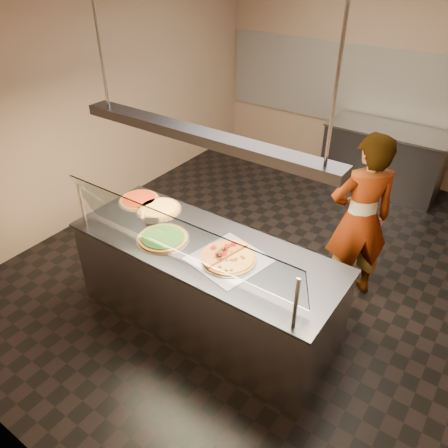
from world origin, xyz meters
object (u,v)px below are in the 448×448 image
Objects in this scene: perforated_tray at (229,259)px; pizza_spatula at (147,216)px; serving_counter at (206,285)px; pizza_cheese at (159,208)px; sneeze_guard at (177,236)px; prep_table at (383,159)px; half_pizza_sausage at (240,262)px; heat_lamp_housing at (201,136)px; worker at (360,220)px; half_pizza_pepperoni at (218,252)px; pizza_tomato at (139,199)px; pizza_spinach at (163,238)px.

pizza_spatula is at bearing 175.96° from perforated_tray.
pizza_cheese is at bearing 163.26° from serving_counter.
sneeze_guard reaches higher than perforated_tray.
sneeze_guard is 0.85m from pizza_spatula.
prep_table is at bearing 83.88° from sneeze_guard.
half_pizza_sausage is 0.22× the size of heat_lamp_housing.
half_pizza_sausage is 1.41m from worker.
prep_table is (0.44, 4.09, -0.76)m from sneeze_guard.
worker is (0.55, 1.30, -0.06)m from half_pizza_sausage.
half_pizza_sausage is at bearing -90.53° from prep_table.
perforated_tray is at bearing -8.55° from serving_counter.
sneeze_guard is at bearing -90.00° from heat_lamp_housing.
pizza_cheese is (-0.91, 0.26, -0.02)m from half_pizza_pepperoni.
serving_counter is 5.99× the size of pizza_tomato.
heat_lamp_housing is at bearing 90.00° from serving_counter.
sneeze_guard is 5.42× the size of pizza_tomato.
serving_counter is 1.63m from worker.
half_pizza_pepperoni reaches higher than pizza_tomato.
half_pizza_sausage is 0.30× the size of prep_table.
perforated_tray reaches higher than serving_counter.
half_pizza_pepperoni reaches higher than pizza_cheese.
pizza_cheese and pizza_tomato have the same top height.
pizza_tomato reaches higher than serving_counter.
sneeze_guard is 0.80m from heat_lamp_housing.
pizza_tomato is 2.22m from worker.
half_pizza_sausage is 1.12m from pizza_spatula.
pizza_spinach is 1.71× the size of pizza_spatula.
prep_table is (1.46, 3.51, -0.48)m from pizza_tomato.
half_pizza_pepperoni is 1.00m from heat_lamp_housing.
half_pizza_pepperoni is at bearing -4.50° from pizza_spatula.
perforated_tray is 1.39× the size of pizza_spinach.
pizza_spatula is (-0.71, 0.37, -0.27)m from sneeze_guard.
serving_counter is 1.49× the size of prep_table.
pizza_spatula is at bearing 155.14° from pizza_spinach.
worker is at bearing 67.17° from half_pizza_sausage.
perforated_tray is 0.37× the size of worker.
worker reaches higher than sneeze_guard.
sneeze_guard is at bearing -143.76° from half_pizza_sausage.
pizza_cheese is (-1.03, 0.26, 0.01)m from perforated_tray.
pizza_tomato is 1.45m from heat_lamp_housing.
pizza_tomato is (-1.31, 0.28, 0.01)m from perforated_tray.
serving_counter is 1.11× the size of sneeze_guard.
pizza_cheese is at bearing 142.46° from sneeze_guard.
pizza_spinach is at bearing -159.22° from serving_counter.
perforated_tray is at bearing 20.52° from worker.
sneeze_guard reaches higher than pizza_cheese.
heat_lamp_housing is at bearing 171.45° from perforated_tray.
half_pizza_sausage is at bearing -6.71° from heat_lamp_housing.
pizza_spinach is 1.07× the size of pizza_cheese.
sneeze_guard reaches higher than pizza_spinach.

